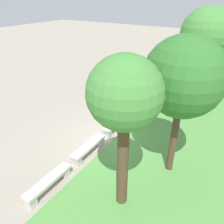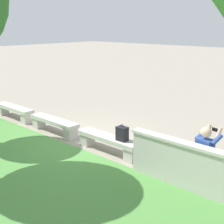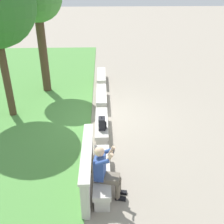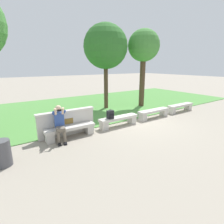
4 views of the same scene
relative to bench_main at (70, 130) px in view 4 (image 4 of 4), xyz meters
The scene contains 12 objects.
ground_plane 3.48m from the bench_main, ahead, with size 80.00×80.00×0.00m, color gray.
grass_strip 5.59m from the bench_main, 51.66° to the left, with size 20.87×8.00×0.03m, color #518E42.
bench_main is the anchor object (origin of this frame).
bench_near 2.31m from the bench_main, ahead, with size 1.95×0.40×0.45m.
bench_mid 4.62m from the bench_main, ahead, with size 1.95×0.40×0.45m.
bench_far 6.93m from the bench_main, ahead, with size 1.95×0.40×0.45m.
backrest_wall_with_plaque 0.40m from the bench_main, 90.00° to the left, with size 2.32×0.24×1.01m.
person_photographer 0.60m from the bench_main, 169.55° to the right, with size 0.52×0.77×1.32m.
backpack 1.87m from the bench_main, ahead, with size 0.28×0.24×0.43m.
tree_behind_wall 6.03m from the bench_main, 41.39° to the left, with size 2.65×2.65×5.12m.
tree_left_background 7.36m from the bench_main, 21.93° to the left, with size 1.99×1.99×4.91m.
trash_bin 2.43m from the bench_main, 159.98° to the right, with size 0.44×0.44×0.75m, color #4C4C51.
Camera 4 is at (-5.69, -6.12, 2.72)m, focal length 28.00 mm.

